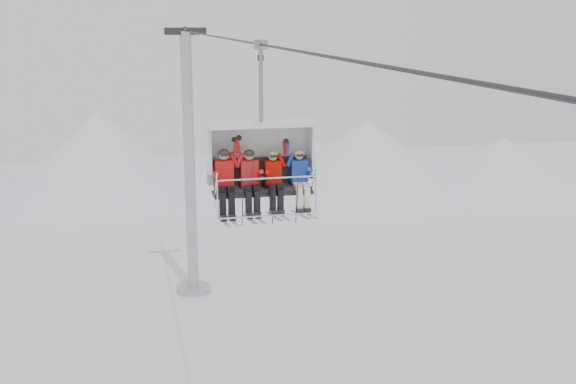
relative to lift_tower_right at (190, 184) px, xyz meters
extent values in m
cone|color=white|center=(-5.00, 22.00, -2.28)|extent=(16.00, 16.00, 7.00)
cone|color=white|center=(6.00, 21.00, -3.28)|extent=(14.00, 14.00, 5.00)
cone|color=white|center=(16.00, 19.00, -2.78)|extent=(18.00, 18.00, 6.00)
cone|color=white|center=(27.00, 17.00, -3.53)|extent=(16.00, 16.00, 4.50)
cone|color=white|center=(12.00, 24.00, -3.53)|extent=(12.00, 12.00, 4.50)
cylinder|color=#A5A7AC|center=(0.00, 0.00, 0.87)|extent=(0.56, 0.56, 13.30)
cylinder|color=#A5A7AC|center=(0.00, 0.00, -5.63)|extent=(1.80, 1.80, 0.30)
cube|color=#29292E|center=(0.00, 0.00, 7.52)|extent=(2.00, 0.35, 0.35)
cylinder|color=#29292E|center=(0.00, -22.00, 7.52)|extent=(0.06, 50.00, 0.06)
cube|color=black|center=(0.00, -19.31, 4.17)|extent=(2.26, 0.55, 0.10)
cube|color=black|center=(0.00, -19.05, 4.55)|extent=(2.26, 0.10, 0.66)
cube|color=#29292E|center=(0.00, -19.31, 4.08)|extent=(2.36, 0.60, 0.08)
cube|color=silver|center=(0.00, -18.83, 4.96)|extent=(2.52, 0.10, 1.50)
cube|color=silver|center=(0.00, -19.23, 5.71)|extent=(2.52, 0.90, 0.10)
cylinder|color=silver|center=(0.00, -19.86, 4.54)|extent=(2.30, 0.04, 0.04)
cylinder|color=silver|center=(0.00, -19.93, 3.67)|extent=(2.30, 0.04, 0.04)
cylinder|color=gray|center=(0.00, -19.21, 6.61)|extent=(0.10, 0.10, 1.81)
cube|color=gray|center=(0.00, -19.21, 7.52)|extent=(0.30, 0.18, 0.22)
cube|color=red|center=(-0.91, -19.27, 4.57)|extent=(0.43, 0.29, 0.64)
sphere|color=tan|center=(-0.91, -19.31, 5.02)|extent=(0.24, 0.24, 0.24)
cube|color=black|center=(-1.01, -19.71, 3.96)|extent=(0.14, 0.15, 0.51)
cube|color=black|center=(-0.81, -19.71, 3.96)|extent=(0.14, 0.15, 0.51)
cube|color=#B4B6BE|center=(-1.01, -19.81, 3.57)|extent=(0.10, 1.69, 0.26)
cube|color=#B4B6BE|center=(-0.81, -19.81, 3.57)|extent=(0.10, 1.69, 0.26)
cube|color=#B31B1D|center=(-0.31, -19.27, 4.56)|extent=(0.42, 0.28, 0.61)
sphere|color=tan|center=(-0.31, -19.31, 4.99)|extent=(0.23, 0.23, 0.23)
cube|color=black|center=(-0.41, -19.71, 3.97)|extent=(0.14, 0.15, 0.50)
cube|color=black|center=(-0.21, -19.71, 3.97)|extent=(0.14, 0.15, 0.50)
cube|color=#B4B6BE|center=(-0.41, -19.81, 3.59)|extent=(0.09, 1.69, 0.26)
cube|color=#B4B6BE|center=(-0.21, -19.81, 3.59)|extent=(0.09, 1.69, 0.26)
cube|color=#BE0C02|center=(0.25, -19.27, 4.54)|extent=(0.39, 0.26, 0.57)
sphere|color=tan|center=(0.25, -19.31, 4.94)|extent=(0.21, 0.21, 0.21)
cube|color=black|center=(0.16, -19.71, 3.99)|extent=(0.13, 0.15, 0.46)
cube|color=black|center=(0.35, -19.71, 3.99)|extent=(0.13, 0.15, 0.46)
cube|color=#B4B6BE|center=(0.16, -19.81, 3.62)|extent=(0.09, 1.69, 0.26)
cube|color=#B4B6BE|center=(0.35, -19.81, 3.62)|extent=(0.09, 1.69, 0.26)
cube|color=#183695|center=(0.89, -19.27, 4.53)|extent=(0.39, 0.26, 0.57)
sphere|color=tan|center=(0.89, -19.31, 4.94)|extent=(0.21, 0.21, 0.21)
cube|color=silver|center=(0.80, -19.71, 3.99)|extent=(0.13, 0.15, 0.46)
cube|color=silver|center=(0.98, -19.71, 3.99)|extent=(0.13, 0.15, 0.46)
cube|color=#B4B6BE|center=(0.80, -19.81, 3.62)|extent=(0.09, 1.69, 0.26)
cube|color=#B4B6BE|center=(0.98, -19.81, 3.62)|extent=(0.09, 1.69, 0.26)
camera|label=1|loc=(-3.14, -35.65, 8.08)|focal=45.00mm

